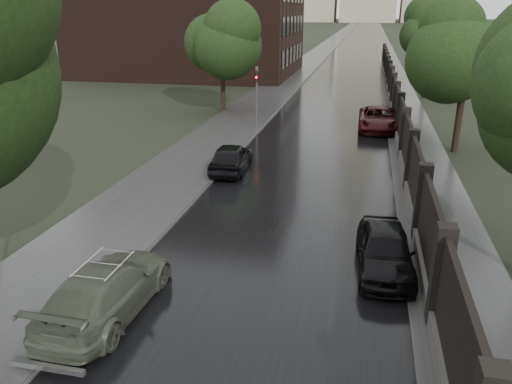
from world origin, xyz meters
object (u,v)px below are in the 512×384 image
object	(u,v)px
volga_sedan	(107,289)
car_right_far	(378,119)
tree_left_far	(222,40)
hatchback_left	(231,157)
traffic_light	(257,92)
car_right_near	(385,250)
tree_right_c	(430,39)
tree_right_b	(467,59)

from	to	relation	value
volga_sedan	car_right_far	world-z (taller)	car_right_far
tree_left_far	hatchback_left	size ratio (longest dim) A/B	1.82
traffic_light	car_right_far	bearing A→B (deg)	10.67
car_right_near	traffic_light	bearing A→B (deg)	110.57
tree_right_c	car_right_far	bearing A→B (deg)	-106.83
traffic_light	tree_right_c	bearing A→B (deg)	51.82
volga_sedan	tree_left_far	bearing A→B (deg)	-79.31
hatchback_left	tree_right_c	bearing A→B (deg)	-118.08
tree_left_far	volga_sedan	bearing A→B (deg)	-80.50
tree_left_far	tree_right_c	world-z (taller)	tree_left_far
car_right_near	tree_right_c	bearing A→B (deg)	79.56
traffic_light	volga_sedan	world-z (taller)	traffic_light
tree_right_c	traffic_light	xyz separation A→B (m)	(-11.80, -15.01, -2.55)
tree_left_far	volga_sedan	xyz separation A→B (m)	(4.40, -26.29, -4.55)
tree_left_far	tree_right_b	world-z (taller)	tree_left_far
tree_left_far	tree_right_c	size ratio (longest dim) A/B	1.05
traffic_light	volga_sedan	distance (m)	21.36
tree_right_b	car_right_far	world-z (taller)	tree_right_b
tree_left_far	car_right_near	size ratio (longest dim) A/B	1.85
traffic_light	car_right_far	distance (m)	8.01
volga_sedan	hatchback_left	distance (m)	12.27
tree_right_b	tree_right_c	bearing A→B (deg)	90.00
car_right_near	volga_sedan	bearing A→B (deg)	-154.57
traffic_light	tree_left_far	bearing A→B (deg)	126.47
traffic_light	car_right_near	size ratio (longest dim) A/B	1.00
car_right_near	car_right_far	bearing A→B (deg)	86.76
tree_right_c	car_right_far	xyz separation A→B (m)	(-4.10, -13.55, -4.22)
tree_right_c	volga_sedan	size ratio (longest dim) A/B	1.47
tree_right_c	car_right_near	size ratio (longest dim) A/B	1.76
hatchback_left	tree_left_far	bearing A→B (deg)	-75.85
car_right_near	car_right_far	distance (m)	18.90
tree_right_c	hatchback_left	size ratio (longest dim) A/B	1.73
traffic_light	car_right_near	distance (m)	19.15
tree_right_b	car_right_near	size ratio (longest dim) A/B	1.76
tree_right_c	traffic_light	bearing A→B (deg)	-128.18
tree_right_b	car_right_far	distance (m)	7.37
tree_right_b	tree_right_c	xyz separation A→B (m)	(0.00, 18.00, 0.00)
traffic_light	tree_right_b	bearing A→B (deg)	-14.24
hatchback_left	car_right_far	distance (m)	12.59
traffic_light	car_right_near	xyz separation A→B (m)	(7.70, -17.45, -1.72)
tree_left_far	tree_right_b	distance (m)	17.45
volga_sedan	hatchback_left	xyz separation A→B (m)	(0.00, 12.27, -0.00)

